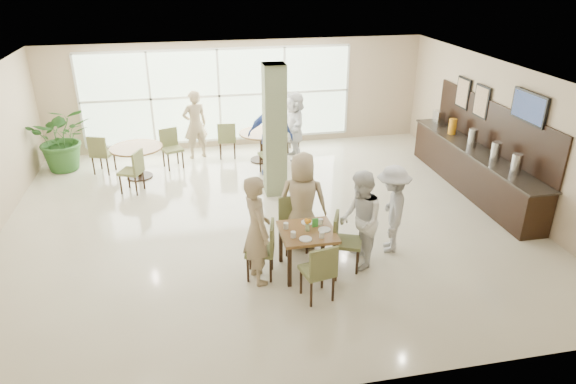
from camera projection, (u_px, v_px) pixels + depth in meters
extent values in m
plane|color=beige|center=(266.00, 219.00, 10.15)|extent=(10.00, 10.00, 0.00)
plane|color=white|center=(263.00, 77.00, 8.98)|extent=(10.00, 10.00, 0.00)
plane|color=#C3AB8C|center=(238.00, 95.00, 13.57)|extent=(10.00, 0.00, 10.00)
plane|color=#C3AB8C|center=(330.00, 293.00, 5.55)|extent=(10.00, 0.00, 10.00)
plane|color=#C3AB8C|center=(507.00, 135.00, 10.46)|extent=(0.00, 9.00, 9.00)
plane|color=silver|center=(219.00, 96.00, 13.46)|extent=(7.00, 0.00, 7.00)
cube|color=#6A7551|center=(275.00, 131.00, 10.70)|extent=(0.45, 0.45, 2.80)
cube|color=brown|center=(307.00, 232.00, 8.16)|extent=(0.87, 0.87, 0.05)
cube|color=black|center=(289.00, 267.00, 7.92)|extent=(0.06, 0.06, 0.70)
cube|color=black|center=(335.00, 262.00, 8.06)|extent=(0.06, 0.06, 0.70)
cube|color=black|center=(281.00, 243.00, 8.58)|extent=(0.06, 0.06, 0.70)
cube|color=black|center=(323.00, 239.00, 8.71)|extent=(0.06, 0.06, 0.70)
cylinder|color=brown|center=(136.00, 148.00, 11.77)|extent=(1.19, 1.19, 0.04)
cylinder|color=black|center=(138.00, 163.00, 11.93)|extent=(0.10, 0.10, 0.71)
cylinder|color=black|center=(140.00, 176.00, 12.07)|extent=(0.60, 0.60, 0.03)
cylinder|color=brown|center=(262.00, 133.00, 12.77)|extent=(1.12, 1.12, 0.04)
cylinder|color=black|center=(262.00, 147.00, 12.92)|extent=(0.10, 0.10, 0.71)
cylinder|color=black|center=(262.00, 160.00, 13.07)|extent=(0.60, 0.60, 0.03)
cylinder|color=white|center=(322.00, 235.00, 7.93)|extent=(0.08, 0.08, 0.10)
cylinder|color=white|center=(286.00, 226.00, 8.19)|extent=(0.08, 0.08, 0.10)
cylinder|color=white|center=(321.00, 222.00, 8.32)|extent=(0.08, 0.08, 0.10)
cylinder|color=white|center=(293.00, 235.00, 7.93)|extent=(0.08, 0.08, 0.10)
cylinder|color=white|center=(306.00, 239.00, 7.89)|extent=(0.20, 0.20, 0.01)
cylinder|color=white|center=(307.00, 222.00, 8.39)|extent=(0.20, 0.20, 0.01)
cylinder|color=white|center=(324.00, 230.00, 8.16)|extent=(0.20, 0.20, 0.01)
cylinder|color=#99B27F|center=(307.00, 227.00, 8.13)|extent=(0.07, 0.07, 0.12)
sphere|color=orange|center=(309.00, 221.00, 8.09)|extent=(0.07, 0.07, 0.07)
sphere|color=orange|center=(306.00, 221.00, 8.10)|extent=(0.07, 0.07, 0.07)
sphere|color=orange|center=(307.00, 222.00, 8.05)|extent=(0.07, 0.07, 0.07)
cube|color=green|center=(315.00, 223.00, 8.24)|extent=(0.10, 0.03, 0.15)
cube|color=black|center=(473.00, 171.00, 11.25)|extent=(0.60, 4.60, 0.90)
cube|color=black|center=(476.00, 150.00, 11.05)|extent=(0.64, 4.70, 0.04)
cube|color=black|center=(492.00, 126.00, 10.88)|extent=(0.04, 4.60, 1.00)
cylinder|color=silver|center=(516.00, 164.00, 9.71)|extent=(0.20, 0.20, 0.40)
cylinder|color=silver|center=(496.00, 152.00, 10.33)|extent=(0.20, 0.20, 0.40)
cylinder|color=silver|center=(473.00, 138.00, 11.14)|extent=(0.20, 0.20, 0.40)
cylinder|color=orange|center=(452.00, 126.00, 11.95)|extent=(0.18, 0.18, 0.36)
cube|color=silver|center=(439.00, 118.00, 12.57)|extent=(0.18, 0.30, 0.36)
cube|color=black|center=(529.00, 107.00, 9.60)|extent=(0.06, 1.00, 0.58)
cube|color=#7F99CC|center=(528.00, 107.00, 9.60)|extent=(0.01, 0.92, 0.50)
cube|color=black|center=(482.00, 102.00, 11.16)|extent=(0.04, 0.55, 0.70)
cube|color=olive|center=(481.00, 102.00, 11.15)|extent=(0.01, 0.47, 0.62)
cube|color=black|center=(463.00, 93.00, 11.87)|extent=(0.04, 0.55, 0.70)
cube|color=olive|center=(462.00, 93.00, 11.87)|extent=(0.01, 0.47, 0.62)
imported|color=#2D6026|center=(62.00, 138.00, 12.21)|extent=(1.56, 1.56, 1.58)
imported|color=tan|center=(257.00, 230.00, 7.87)|extent=(0.55, 0.73, 1.79)
imported|color=tan|center=(302.00, 201.00, 8.85)|extent=(0.95, 0.70, 1.75)
imported|color=white|center=(360.00, 220.00, 8.28)|extent=(0.74, 0.90, 1.67)
imported|color=#B1B0B3|center=(392.00, 209.00, 8.77)|extent=(0.87, 1.15, 1.57)
imported|color=#3852A8|center=(270.00, 136.00, 11.93)|extent=(1.23, 0.98, 1.84)
imported|color=white|center=(294.00, 125.00, 12.91)|extent=(0.73, 1.61, 1.71)
imported|color=tan|center=(195.00, 125.00, 12.90)|extent=(0.73, 0.59, 1.75)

